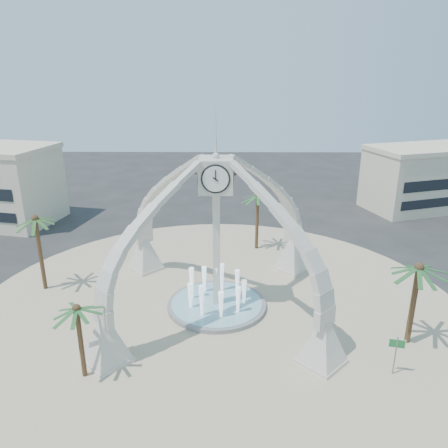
{
  "coord_description": "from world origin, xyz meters",
  "views": [
    {
      "loc": [
        0.89,
        -31.23,
        18.4
      ],
      "look_at": [
        0.56,
        2.0,
        6.51
      ],
      "focal_mm": 35.0,
      "sensor_mm": 36.0,
      "label": 1
    }
  ],
  "objects_px": {
    "palm_east": "(419,268)",
    "fountain": "(217,304)",
    "clock_tower": "(216,233)",
    "palm_west": "(35,220)",
    "palm_south": "(77,309)",
    "palm_north": "(258,196)",
    "street_sign": "(396,348)"
  },
  "relations": [
    {
      "from": "fountain",
      "to": "street_sign",
      "type": "xyz_separation_m",
      "value": [
        11.41,
        -8.18,
        1.68
      ]
    },
    {
      "from": "palm_south",
      "to": "palm_east",
      "type": "bearing_deg",
      "value": 10.0
    },
    {
      "from": "clock_tower",
      "to": "palm_east",
      "type": "relative_size",
      "value": 2.7
    },
    {
      "from": "street_sign",
      "to": "fountain",
      "type": "bearing_deg",
      "value": 157.72
    },
    {
      "from": "clock_tower",
      "to": "palm_north",
      "type": "bearing_deg",
      "value": 72.21
    },
    {
      "from": "fountain",
      "to": "palm_west",
      "type": "height_order",
      "value": "palm_west"
    },
    {
      "from": "clock_tower",
      "to": "palm_north",
      "type": "height_order",
      "value": "clock_tower"
    },
    {
      "from": "palm_east",
      "to": "fountain",
      "type": "bearing_deg",
      "value": 161.12
    },
    {
      "from": "palm_south",
      "to": "fountain",
      "type": "bearing_deg",
      "value": 46.27
    },
    {
      "from": "street_sign",
      "to": "palm_north",
      "type": "bearing_deg",
      "value": 123.26
    },
    {
      "from": "clock_tower",
      "to": "street_sign",
      "type": "bearing_deg",
      "value": -35.63
    },
    {
      "from": "clock_tower",
      "to": "palm_north",
      "type": "xyz_separation_m",
      "value": [
        3.97,
        12.37,
        -0.63
      ]
    },
    {
      "from": "palm_east",
      "to": "clock_tower",
      "type": "bearing_deg",
      "value": 161.12
    },
    {
      "from": "palm_south",
      "to": "street_sign",
      "type": "height_order",
      "value": "palm_south"
    },
    {
      "from": "palm_north",
      "to": "palm_south",
      "type": "relative_size",
      "value": 1.21
    },
    {
      "from": "clock_tower",
      "to": "fountain",
      "type": "bearing_deg",
      "value": 90.0
    },
    {
      "from": "clock_tower",
      "to": "palm_south",
      "type": "bearing_deg",
      "value": -133.73
    },
    {
      "from": "clock_tower",
      "to": "palm_south",
      "type": "xyz_separation_m",
      "value": [
        -8.15,
        -8.52,
        -1.67
      ]
    },
    {
      "from": "clock_tower",
      "to": "palm_west",
      "type": "xyz_separation_m",
      "value": [
        -15.23,
        3.02,
        -0.02
      ]
    },
    {
      "from": "palm_west",
      "to": "palm_south",
      "type": "distance_m",
      "value": 13.64
    },
    {
      "from": "palm_west",
      "to": "street_sign",
      "type": "distance_m",
      "value": 29.24
    },
    {
      "from": "clock_tower",
      "to": "palm_east",
      "type": "distance_m",
      "value": 14.46
    },
    {
      "from": "palm_north",
      "to": "palm_west",
      "type": "bearing_deg",
      "value": -154.05
    },
    {
      "from": "palm_east",
      "to": "palm_south",
      "type": "relative_size",
      "value": 1.21
    },
    {
      "from": "street_sign",
      "to": "palm_west",
      "type": "bearing_deg",
      "value": 170.56
    },
    {
      "from": "fountain",
      "to": "palm_west",
      "type": "relative_size",
      "value": 1.1
    },
    {
      "from": "palm_east",
      "to": "palm_south",
      "type": "xyz_separation_m",
      "value": [
        -21.82,
        -3.85,
        -0.97
      ]
    },
    {
      "from": "palm_north",
      "to": "palm_south",
      "type": "bearing_deg",
      "value": -120.12
    },
    {
      "from": "clock_tower",
      "to": "palm_west",
      "type": "bearing_deg",
      "value": 168.79
    },
    {
      "from": "palm_east",
      "to": "street_sign",
      "type": "distance_m",
      "value": 5.66
    },
    {
      "from": "palm_west",
      "to": "palm_north",
      "type": "bearing_deg",
      "value": 25.95
    },
    {
      "from": "fountain",
      "to": "palm_west",
      "type": "bearing_deg",
      "value": 168.79
    }
  ]
}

